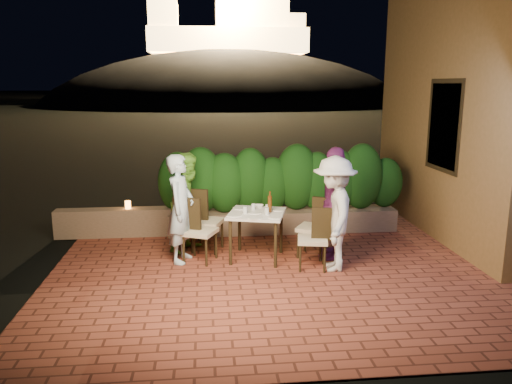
{
  "coord_description": "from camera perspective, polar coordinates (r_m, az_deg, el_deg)",
  "views": [
    {
      "loc": [
        -1.21,
        -6.55,
        2.69
      ],
      "look_at": [
        -0.44,
        0.95,
        1.05
      ],
      "focal_mm": 35.0,
      "sensor_mm": 36.0,
      "label": 1
    }
  ],
  "objects": [
    {
      "name": "parapet",
      "position": [
        9.32,
        -15.46,
        -3.36
      ],
      "size": [
        2.2,
        0.3,
        0.5
      ],
      "primitive_type": "cube",
      "color": "#78614C",
      "rests_on": "ground"
    },
    {
      "name": "terrace_floor",
      "position": [
        7.68,
        3.69,
        -8.88
      ],
      "size": [
        7.0,
        6.0,
        0.15
      ],
      "primitive_type": "cube",
      "color": "brown",
      "rests_on": "ground"
    },
    {
      "name": "chair_left_back",
      "position": [
        8.19,
        -5.62,
        -3.23
      ],
      "size": [
        0.6,
        0.6,
        1.02
      ],
      "primitive_type": null,
      "rotation": [
        0.0,
        0.0,
        -0.34
      ],
      "color": "black",
      "rests_on": "ground"
    },
    {
      "name": "window_frame",
      "position": [
        9.03,
        20.79,
        7.09
      ],
      "size": [
        0.06,
        1.15,
        1.55
      ],
      "primitive_type": "cube",
      "color": "black",
      "rests_on": "building_wall"
    },
    {
      "name": "glass_nw",
      "position": [
        7.59,
        -1.27,
        -2.09
      ],
      "size": [
        0.07,
        0.07,
        0.12
      ],
      "primitive_type": "cylinder",
      "color": "silver",
      "rests_on": "dining_table"
    },
    {
      "name": "chair_left_front",
      "position": [
        7.71,
        -6.46,
        -4.36
      ],
      "size": [
        0.61,
        0.61,
        0.99
      ],
      "primitive_type": null,
      "rotation": [
        0.0,
        0.0,
        -0.42
      ],
      "color": "black",
      "rests_on": "ground"
    },
    {
      "name": "planter",
      "position": [
        9.31,
        3.1,
        -3.27
      ],
      "size": [
        4.2,
        0.55,
        0.4
      ],
      "primitive_type": "cube",
      "color": "#78614C",
      "rests_on": "ground"
    },
    {
      "name": "glass_sw",
      "position": [
        7.83,
        -0.31,
        -1.7
      ],
      "size": [
        0.06,
        0.06,
        0.1
      ],
      "primitive_type": "cylinder",
      "color": "silver",
      "rests_on": "dining_table"
    },
    {
      "name": "hill",
      "position": [
        66.97,
        -3.1,
        6.54
      ],
      "size": [
        52.0,
        40.0,
        22.0
      ],
      "primitive_type": "ellipsoid",
      "color": "black",
      "rests_on": "ground"
    },
    {
      "name": "diner_green",
      "position": [
        8.19,
        -7.6,
        -1.14
      ],
      "size": [
        0.97,
        1.0,
        1.62
      ],
      "primitive_type": "imported",
      "rotation": [
        0.0,
        0.0,
        0.91
      ],
      "color": "#77CA3F",
      "rests_on": "ground"
    },
    {
      "name": "window_pane",
      "position": [
        9.04,
        20.85,
        7.09
      ],
      "size": [
        0.08,
        1.0,
        1.4
      ],
      "primitive_type": "cube",
      "color": "black",
      "rests_on": "building_wall"
    },
    {
      "name": "bowl",
      "position": [
        8.01,
        0.32,
        -1.62
      ],
      "size": [
        0.18,
        0.18,
        0.04
      ],
      "primitive_type": "imported",
      "rotation": [
        0.0,
        0.0,
        -0.15
      ],
      "color": "white",
      "rests_on": "dining_table"
    },
    {
      "name": "parapet_lamp",
      "position": [
        9.21,
        -14.43,
        -1.43
      ],
      "size": [
        0.1,
        0.1,
        0.14
      ],
      "primitive_type": "cylinder",
      "color": "orange",
      "rests_on": "parapet"
    },
    {
      "name": "plate_sw",
      "position": [
        7.94,
        -1.85,
        -1.84
      ],
      "size": [
        0.23,
        0.23,
        0.01
      ],
      "primitive_type": "cylinder",
      "color": "white",
      "rests_on": "dining_table"
    },
    {
      "name": "diner_blue",
      "position": [
        7.67,
        -8.6,
        -1.9
      ],
      "size": [
        0.55,
        0.69,
        1.67
      ],
      "primitive_type": "imported",
      "rotation": [
        0.0,
        0.0,
        1.29
      ],
      "color": "silver",
      "rests_on": "ground"
    },
    {
      "name": "plate_se",
      "position": [
        7.86,
        2.52,
        -2.0
      ],
      "size": [
        0.23,
        0.23,
        0.01
      ],
      "primitive_type": "cylinder",
      "color": "white",
      "rests_on": "dining_table"
    },
    {
      "name": "diner_purple",
      "position": [
        7.82,
        8.99,
        -1.27
      ],
      "size": [
        0.77,
        1.12,
        1.76
      ],
      "primitive_type": "imported",
      "rotation": [
        0.0,
        0.0,
        -1.93
      ],
      "color": "#6C2462",
      "rests_on": "ground"
    },
    {
      "name": "plate_nw",
      "position": [
        7.51,
        -2.47,
        -2.68
      ],
      "size": [
        0.22,
        0.22,
        0.01
      ],
      "primitive_type": "cylinder",
      "color": "white",
      "rests_on": "dining_table"
    },
    {
      "name": "fortress",
      "position": [
        67.09,
        -3.25,
        18.96
      ],
      "size": [
        26.0,
        8.0,
        8.0
      ],
      "primitive_type": null,
      "color": "#FFCC7A",
      "rests_on": "hill"
    },
    {
      "name": "beer_bottle",
      "position": [
        7.68,
        1.59,
        -1.12
      ],
      "size": [
        0.06,
        0.06,
        0.33
      ],
      "primitive_type": null,
      "color": "#512B0D",
      "rests_on": "dining_table"
    },
    {
      "name": "hedge",
      "position": [
        9.13,
        3.16,
        1.27
      ],
      "size": [
        4.0,
        0.7,
        1.1
      ],
      "primitive_type": null,
      "color": "#143F11",
      "rests_on": "planter"
    },
    {
      "name": "ground",
      "position": [
        7.2,
        4.36,
        -9.9
      ],
      "size": [
        400.0,
        400.0,
        0.0
      ],
      "primitive_type": "plane",
      "color": "black",
      "rests_on": "ground"
    },
    {
      "name": "plate_centre",
      "position": [
        7.66,
        -0.18,
        -2.36
      ],
      "size": [
        0.22,
        0.22,
        0.01
      ],
      "primitive_type": "cylinder",
      "color": "white",
      "rests_on": "dining_table"
    },
    {
      "name": "building_wall",
      "position": [
        9.82,
        23.9,
        10.13
      ],
      "size": [
        1.6,
        5.0,
        5.0
      ],
      "primitive_type": "cube",
      "color": "olive",
      "rests_on": "ground"
    },
    {
      "name": "dining_table",
      "position": [
        7.8,
        0.08,
        -5.01
      ],
      "size": [
        1.02,
        1.02,
        0.75
      ],
      "primitive_type": null,
      "rotation": [
        0.0,
        0.0,
        -0.27
      ],
      "color": "white",
      "rests_on": "ground"
    },
    {
      "name": "diner_white",
      "position": [
        7.34,
        8.92,
        -2.47
      ],
      "size": [
        0.8,
        1.18,
        1.69
      ],
      "primitive_type": "imported",
      "rotation": [
        0.0,
        0.0,
        -1.74
      ],
      "color": "silver",
      "rests_on": "ground"
    },
    {
      "name": "glass_ne",
      "position": [
        7.56,
        1.25,
        -2.2
      ],
      "size": [
        0.06,
        0.06,
        0.11
      ],
      "primitive_type": "cylinder",
      "color": "silver",
      "rests_on": "dining_table"
    },
    {
      "name": "chair_right_front",
      "position": [
        7.42,
        6.49,
        -5.27
      ],
      "size": [
        0.5,
        0.5,
        0.93
      ],
      "primitive_type": null,
      "rotation": [
        0.0,
        0.0,
        2.95
      ],
      "color": "black",
      "rests_on": "ground"
    },
    {
      "name": "chair_right_back",
      "position": [
        7.93,
        6.55,
        -3.96
      ],
      "size": [
        0.61,
        0.61,
        0.97
      ],
      "primitive_type": null,
      "rotation": [
        0.0,
        0.0,
        2.63
      ],
      "color": "black",
      "rests_on": "ground"
    },
    {
      "name": "plate_ne",
      "position": [
        7.4,
        2.18,
        -2.89
      ],
      "size": [
        0.21,
        0.21,
        0.01
      ],
      "primitive_type": "cylinder",
      "color": "white",
      "rests_on": "dining_table"
    },
    {
      "name": "glass_se",
      "position": [
        7.78,
        1.31,
        -1.8
      ],
      "size": [
        0.06,
        0.06,
        0.1
      ],
      "primitive_type": "cylinder",
      "color": "silver",
      "rests_on": "dining_table"
    },
    {
      "name": "plate_front",
      "position": [
        7.38,
        -0.13,
        -2.93
      ],
      "size": [
        0.22,
        0.22,
        0.01
      ],
      "primitive_type": "cylinder",
      "color": "white",
      "rests_on": "dining_table"
    }
  ]
}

